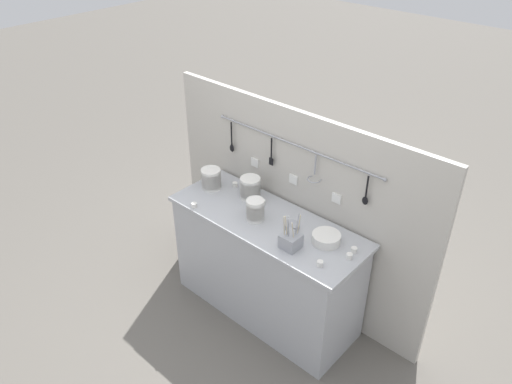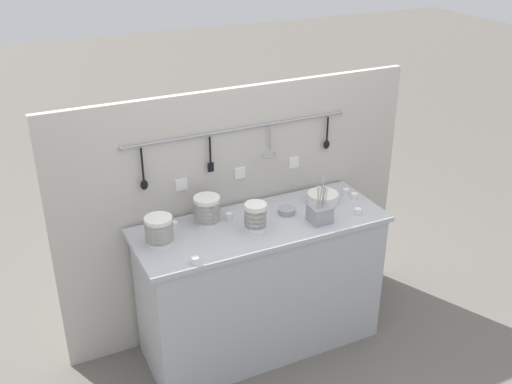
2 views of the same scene
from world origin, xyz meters
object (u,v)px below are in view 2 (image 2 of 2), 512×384
object	(u,v)px
bowl_stack_wide_centre	(256,217)
cup_mid_row	(229,216)
cup_by_caddy	(346,192)
cup_beside_plates	(195,260)
cup_centre	(354,196)
cup_edge_far	(174,225)
plate_stack	(323,198)
steel_mixing_bowl	(287,211)
cup_edge_near	(358,211)
cutlery_caddy	(320,213)
bowl_stack_back_corner	(207,210)
bowl_stack_short_front	(159,230)

from	to	relation	value
bowl_stack_wide_centre	cup_mid_row	world-z (taller)	bowl_stack_wide_centre
cup_by_caddy	cup_beside_plates	world-z (taller)	same
cup_beside_plates	cup_centre	bearing A→B (deg)	13.04
bowl_stack_wide_centre	cup_edge_far	distance (m)	0.47
cup_beside_plates	bowl_stack_wide_centre	bearing A→B (deg)	23.04
plate_stack	cup_beside_plates	xyz separation A→B (m)	(-0.96, -0.31, -0.01)
cup_mid_row	steel_mixing_bowl	bearing A→B (deg)	-14.00
cup_by_caddy	cup_edge_far	world-z (taller)	same
plate_stack	cup_edge_near	distance (m)	0.25
steel_mixing_bowl	cup_beside_plates	world-z (taller)	cup_beside_plates
cup_beside_plates	cup_centre	size ratio (longest dim) A/B	1.00
cutlery_caddy	cup_centre	size ratio (longest dim) A/B	6.64
bowl_stack_wide_centre	steel_mixing_bowl	distance (m)	0.28
bowl_stack_wide_centre	cup_mid_row	bearing A→B (deg)	115.82
plate_stack	bowl_stack_back_corner	bearing A→B (deg)	174.91
cup_edge_near	cutlery_caddy	bearing A→B (deg)	175.00
cup_centre	cup_mid_row	xyz separation A→B (m)	(-0.81, 0.09, 0.00)
cup_by_caddy	cup_mid_row	distance (m)	0.80
bowl_stack_back_corner	cutlery_caddy	bearing A→B (deg)	-23.90
bowl_stack_wide_centre	cup_by_caddy	xyz separation A→B (m)	(0.72, 0.16, -0.06)
bowl_stack_wide_centre	cup_edge_near	world-z (taller)	bowl_stack_wide_centre
steel_mixing_bowl	cup_mid_row	world-z (taller)	cup_mid_row
cutlery_caddy	cup_mid_row	size ratio (longest dim) A/B	6.64
bowl_stack_wide_centre	bowl_stack_short_front	xyz separation A→B (m)	(-0.54, 0.09, -0.00)
steel_mixing_bowl	cup_edge_near	bearing A→B (deg)	-27.01
plate_stack	steel_mixing_bowl	distance (m)	0.27
bowl_stack_short_front	cup_centre	bearing A→B (deg)	-0.23
cup_beside_plates	cup_mid_row	world-z (taller)	same
cup_mid_row	bowl_stack_back_corner	bearing A→B (deg)	175.73
cup_mid_row	bowl_stack_wide_centre	bearing A→B (deg)	-64.18
cup_beside_plates	cup_by_caddy	bearing A→B (deg)	16.52
steel_mixing_bowl	cup_by_caddy	bearing A→B (deg)	7.62
bowl_stack_short_front	cup_edge_far	xyz separation A→B (m)	(0.13, 0.13, -0.06)
cutlery_caddy	cup_by_caddy	xyz separation A→B (m)	(0.34, 0.23, -0.04)
bowl_stack_wide_centre	steel_mixing_bowl	size ratio (longest dim) A/B	1.55
bowl_stack_wide_centre	plate_stack	xyz separation A→B (m)	(0.52, 0.12, -0.05)
cup_beside_plates	cup_edge_far	bearing A→B (deg)	86.55
cup_by_caddy	bowl_stack_wide_centre	bearing A→B (deg)	-167.68
cup_edge_near	cup_beside_plates	xyz separation A→B (m)	(-1.07, -0.09, 0.00)
bowl_stack_wide_centre	cup_edge_far	world-z (taller)	bowl_stack_wide_centre
cup_edge_near	cup_mid_row	bearing A→B (deg)	158.86
bowl_stack_short_front	cup_edge_near	bearing A→B (deg)	-9.12
bowl_stack_wide_centre	cutlery_caddy	size ratio (longest dim) A/B	0.61
bowl_stack_wide_centre	cup_mid_row	xyz separation A→B (m)	(-0.09, 0.18, -0.06)
bowl_stack_wide_centre	steel_mixing_bowl	world-z (taller)	bowl_stack_wide_centre
bowl_stack_wide_centre	steel_mixing_bowl	xyz separation A→B (m)	(0.25, 0.09, -0.06)
bowl_stack_back_corner	cutlery_caddy	world-z (taller)	cutlery_caddy
bowl_stack_wide_centre	cup_centre	xyz separation A→B (m)	(0.73, 0.08, -0.06)
cup_mid_row	cup_by_caddy	bearing A→B (deg)	-1.60
bowl_stack_short_front	cutlery_caddy	size ratio (longest dim) A/B	0.60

